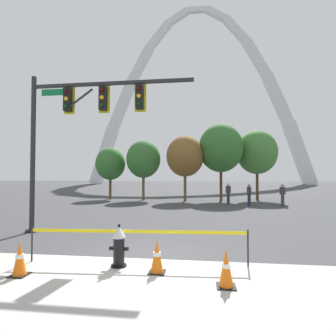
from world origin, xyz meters
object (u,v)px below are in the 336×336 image
fire_hydrant (119,247)px  traffic_signal_gantry (76,120)px  traffic_cone_by_hydrant (157,257)px  pedestrian_walking_right (249,195)px  pedestrian_walking_left (228,193)px  monument_arch (197,104)px  pedestrian_standing_center (283,195)px  traffic_cone_mid_sidewalk (226,268)px  traffic_cone_curb_edge (20,259)px

fire_hydrant → traffic_signal_gantry: (-2.78, 3.38, 3.80)m
traffic_cone_by_hydrant → pedestrian_walking_right: bearing=72.8°
fire_hydrant → pedestrian_walking_left: pedestrian_walking_left is taller
monument_arch → pedestrian_standing_center: 59.16m
traffic_cone_mid_sidewalk → fire_hydrant: bearing=159.8°
traffic_cone_mid_sidewalk → pedestrian_standing_center: 15.67m
traffic_signal_gantry → pedestrian_walking_right: 13.56m
traffic_cone_mid_sidewalk → pedestrian_standing_center: bearing=70.4°
traffic_signal_gantry → pedestrian_walking_left: size_ratio=4.04×
fire_hydrant → traffic_signal_gantry: bearing=129.5°
traffic_cone_mid_sidewalk → monument_arch: 72.83m
monument_arch → traffic_cone_by_hydrant: bearing=-89.7°
traffic_cone_by_hydrant → pedestrian_standing_center: pedestrian_standing_center is taller
traffic_cone_by_hydrant → traffic_signal_gantry: size_ratio=0.11×
traffic_cone_by_hydrant → traffic_cone_curb_edge: 2.93m
traffic_cone_curb_edge → pedestrian_standing_center: bearing=57.0°
traffic_cone_mid_sidewalk → pedestrian_walking_left: 16.03m
fire_hydrant → pedestrian_walking_right: pedestrian_walking_right is taller
traffic_cone_curb_edge → pedestrian_standing_center: size_ratio=0.46×
traffic_cone_by_hydrant → pedestrian_walking_right: size_ratio=0.46×
traffic_cone_curb_edge → pedestrian_walking_left: (5.87, 15.91, 0.46)m
traffic_cone_by_hydrant → traffic_signal_gantry: traffic_signal_gantry is taller
traffic_cone_by_hydrant → pedestrian_standing_center: size_ratio=0.46×
pedestrian_standing_center → pedestrian_walking_right: (-2.35, -0.16, 0.00)m
traffic_signal_gantry → monument_arch: 67.69m
monument_arch → fire_hydrant: bearing=-90.5°
traffic_cone_mid_sidewalk → monument_arch: monument_arch is taller
pedestrian_walking_left → pedestrian_walking_right: (1.34, -1.35, 0.00)m
pedestrian_standing_center → monument_arch: bearing=97.3°
fire_hydrant → monument_arch: 71.94m
pedestrian_walking_right → pedestrian_walking_left: bearing=134.8°
traffic_signal_gantry → pedestrian_walking_left: bearing=60.1°
traffic_cone_by_hydrant → monument_arch: monument_arch is taller
pedestrian_walking_left → pedestrian_walking_right: size_ratio=1.00×
traffic_cone_mid_sidewalk → monument_arch: bearing=91.5°
traffic_cone_by_hydrant → pedestrian_walking_right: 14.68m
pedestrian_walking_left → traffic_cone_by_hydrant: bearing=-101.0°
pedestrian_standing_center → pedestrian_walking_right: 2.36m
fire_hydrant → traffic_cone_by_hydrant: fire_hydrant is taller
monument_arch → pedestrian_walking_left: bearing=-86.4°
pedestrian_standing_center → traffic_cone_by_hydrant: bearing=-115.2°
fire_hydrant → pedestrian_walking_right: (5.29, 13.71, 0.35)m
monument_arch → pedestrian_walking_right: size_ratio=39.05×
monument_arch → pedestrian_walking_left: monument_arch is taller
fire_hydrant → traffic_cone_mid_sidewalk: size_ratio=1.36×
pedestrian_walking_left → pedestrian_walking_right: 1.91m
fire_hydrant → pedestrian_walking_right: 14.70m
pedestrian_walking_left → monument_arch: bearing=93.6°
pedestrian_walking_left → pedestrian_standing_center: bearing=-17.9°
traffic_signal_gantry → pedestrian_standing_center: traffic_signal_gantry is taller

